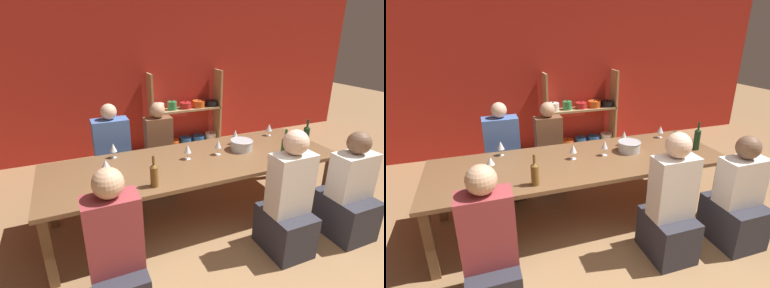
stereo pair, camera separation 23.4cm
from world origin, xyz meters
The scene contains 18 objects.
wall_back_red centered at (0.00, 3.83, 1.35)m, with size 8.80×0.06×2.70m.
shelf_unit centered at (0.70, 3.63, 0.47)m, with size 1.33×0.30×1.38m.
dining_table centered at (-0.07, 1.46, 0.67)m, with size 3.20×1.07×0.73m.
mixing_bowl centered at (0.54, 1.52, 0.79)m, with size 0.27×0.27×0.12m.
wine_bottle_green centered at (0.89, 1.18, 0.85)m, with size 0.08×0.08×0.31m.
wine_bottle_dark centered at (-0.65, 1.07, 0.84)m, with size 0.07×0.07×0.30m.
wine_bottle_amber centered at (1.32, 1.32, 0.86)m, with size 0.07×0.07×0.34m.
wine_glass_empty_a centered at (0.22, 1.50, 0.85)m, with size 0.07×0.07×0.18m.
wine_glass_red_a centered at (0.57, 1.72, 0.85)m, with size 0.07×0.07×0.18m.
wine_glass_red_b centered at (-0.88, 1.87, 0.84)m, with size 0.08×0.08×0.17m.
wine_glass_white_a centered at (1.15, 1.82, 0.83)m, with size 0.08×0.08×0.16m.
wine_glass_red_c centered at (-0.14, 1.52, 0.84)m, with size 0.08×0.08×0.17m.
wine_glass_red_d centered at (-1.02, 1.50, 0.83)m, with size 0.08×0.08×0.15m.
person_near_a centered at (0.51, 0.62, 0.47)m, with size 0.40×0.50×1.25m.
person_far_a centered at (-0.84, 2.30, 0.45)m, with size 0.43×0.54×1.24m.
person_near_b centered at (-1.11, 0.57, 0.45)m, with size 0.39×0.49×1.22m.
person_far_b centered at (-0.23, 2.30, 0.45)m, with size 0.35×0.44×1.20m.
person_near_c centered at (1.27, 0.58, 0.42)m, with size 0.43×0.54×1.15m.
Camera 1 is at (-1.28, -1.27, 2.06)m, focal length 28.00 mm.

